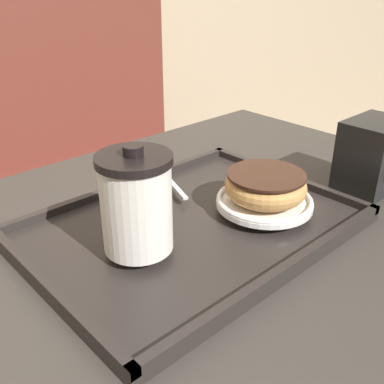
{
  "coord_description": "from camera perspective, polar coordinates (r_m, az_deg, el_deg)",
  "views": [
    {
      "loc": [
        -0.4,
        -0.39,
        1.05
      ],
      "look_at": [
        -0.02,
        0.03,
        0.77
      ],
      "focal_mm": 42.0,
      "sensor_mm": 36.0,
      "label": 1
    }
  ],
  "objects": [
    {
      "name": "spoon",
      "position": [
        0.78,
        -3.63,
        2.51
      ],
      "size": [
        0.06,
        0.14,
        0.01
      ],
      "rotation": [
        0.0,
        0.0,
        1.22
      ],
      "color": "silver",
      "rests_on": "serving_tray"
    },
    {
      "name": "donut_chocolate_glazed",
      "position": [
        0.67,
        9.33,
        0.84
      ],
      "size": [
        0.12,
        0.12,
        0.04
      ],
      "color": "tan",
      "rests_on": "plate_with_chocolate_donut"
    },
    {
      "name": "plate_with_chocolate_donut",
      "position": [
        0.69,
        9.17,
        -1.16
      ],
      "size": [
        0.15,
        0.15,
        0.01
      ],
      "color": "white",
      "rests_on": "serving_tray"
    },
    {
      "name": "booth_bench",
      "position": [
        1.54,
        -18.17,
        -3.38
      ],
      "size": [
        1.2,
        0.44,
        1.0
      ],
      "color": "brown",
      "rests_on": "ground_plane"
    },
    {
      "name": "cafe_table",
      "position": [
        0.74,
        2.48,
        -15.47
      ],
      "size": [
        1.04,
        0.81,
        0.7
      ],
      "color": "#38332D",
      "rests_on": "ground_plane"
    },
    {
      "name": "napkin_dispenser",
      "position": [
        0.82,
        21.94,
        4.35
      ],
      "size": [
        0.11,
        0.09,
        0.12
      ],
      "color": "black",
      "rests_on": "cafe_table"
    },
    {
      "name": "serving_tray",
      "position": [
        0.66,
        0.0,
        -4.43
      ],
      "size": [
        0.46,
        0.34,
        0.02
      ],
      "color": "#282321",
      "rests_on": "cafe_table"
    },
    {
      "name": "coffee_cup_front",
      "position": [
        0.55,
        -7.08,
        -1.32
      ],
      "size": [
        0.09,
        0.09,
        0.14
      ],
      "color": "white",
      "rests_on": "serving_tray"
    }
  ]
}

